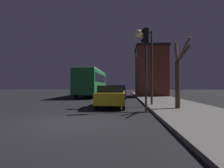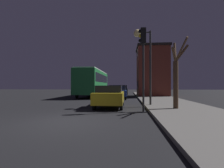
% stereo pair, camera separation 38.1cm
% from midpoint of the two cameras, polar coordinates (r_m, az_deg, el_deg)
% --- Properties ---
extents(ground_plane, '(120.00, 120.00, 0.00)m').
position_cam_midpoint_polar(ground_plane, '(7.55, -14.77, -11.82)').
color(ground_plane, black).
extents(sidewalk, '(4.26, 60.00, 0.15)m').
position_cam_midpoint_polar(sidewalk, '(7.97, 30.33, -10.64)').
color(sidewalk, '#514F4C').
rests_on(sidewalk, ground).
extents(brick_building, '(4.20, 5.01, 6.69)m').
position_cam_midpoint_polar(brick_building, '(24.81, 12.05, 4.15)').
color(brick_building, brown).
rests_on(brick_building, sidewalk).
extents(streetlamp, '(1.24, 0.53, 5.31)m').
position_cam_midpoint_polar(streetlamp, '(12.79, 9.54, 11.87)').
color(streetlamp, '#28282B').
rests_on(streetlamp, sidewalk).
extents(traffic_light, '(0.43, 0.24, 4.78)m').
position_cam_midpoint_polar(traffic_light, '(10.31, 9.79, 10.24)').
color(traffic_light, '#28282B').
rests_on(traffic_light, ground).
extents(bare_tree, '(1.19, 2.05, 4.00)m').
position_cam_midpoint_polar(bare_tree, '(10.94, 19.88, 2.45)').
color(bare_tree, '#473323').
rests_on(bare_tree, sidewalk).
extents(bus, '(2.57, 11.28, 3.51)m').
position_cam_midpoint_polar(bus, '(24.03, -7.00, 0.92)').
color(bus, '#1E6B33').
rests_on(bus, ground).
extents(car_near_lane, '(1.84, 3.96, 1.49)m').
position_cam_midpoint_polar(car_near_lane, '(11.89, -1.11, -3.88)').
color(car_near_lane, olive).
rests_on(car_near_lane, ground).
extents(car_mid_lane, '(1.90, 4.17, 1.54)m').
position_cam_midpoint_polar(car_mid_lane, '(19.43, 1.21, -2.51)').
color(car_mid_lane, navy).
rests_on(car_mid_lane, ground).
extents(car_far_lane, '(1.74, 3.99, 1.57)m').
position_cam_midpoint_polar(car_far_lane, '(28.33, 2.42, -1.89)').
color(car_far_lane, black).
rests_on(car_far_lane, ground).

